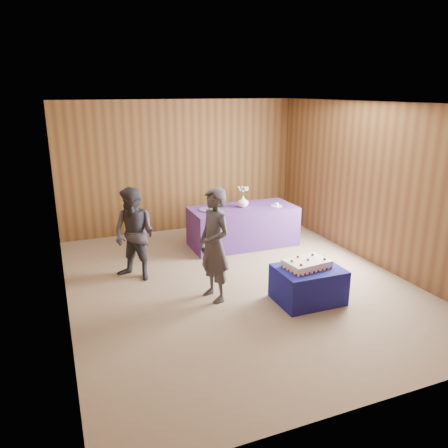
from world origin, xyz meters
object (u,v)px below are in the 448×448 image
cake_table (308,284)px  guest_left (214,245)px  vase (243,202)px  sheet_cake (307,264)px  guest_right (134,235)px  serving_table (243,226)px

cake_table → guest_left: size_ratio=0.55×
vase → sheet_cake: bearing=-93.1°
guest_left → guest_right: bearing=-153.6°
vase → guest_right: 2.37m
serving_table → guest_left: guest_left is taller
vase → guest_left: bearing=-123.9°
sheet_cake → serving_table: bearing=79.8°
cake_table → vase: vase is taller
guest_left → cake_table: bearing=52.5°
cake_table → guest_right: 2.73m
vase → serving_table: bearing=-97.7°
serving_table → vase: bearing=82.7°
vase → guest_right: bearing=-159.3°
vase → guest_left: guest_left is taller
sheet_cake → vase: size_ratio=3.14×
guest_left → sheet_cake: bearing=53.4°
cake_table → guest_left: 1.44m
cake_table → vase: (0.11, 2.50, 0.61)m
cake_table → sheet_cake: sheet_cake is taller
guest_right → guest_left: bearing=-4.8°
sheet_cake → vase: (0.13, 2.47, 0.30)m
serving_table → sheet_cake: bearing=-92.6°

